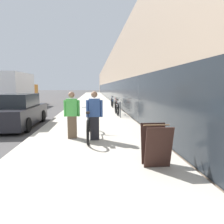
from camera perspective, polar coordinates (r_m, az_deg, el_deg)
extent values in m
cube|color=#BCB5A5|center=(25.91, -5.48, 3.29)|extent=(4.24, 70.00, 0.14)
cube|color=gray|center=(34.60, 6.60, 8.99)|extent=(10.00, 70.00, 5.86)
cube|color=#1E2328|center=(33.92, -1.71, 6.23)|extent=(0.10, 63.00, 2.20)
torus|color=black|center=(7.66, -6.54, -2.67)|extent=(0.06, 0.75, 0.75)
torus|color=black|center=(5.83, -6.92, -5.80)|extent=(0.06, 0.75, 0.75)
cylinder|color=black|center=(6.70, -6.73, -2.13)|extent=(0.04, 1.58, 0.04)
cylinder|color=black|center=(6.36, -6.80, -3.61)|extent=(0.04, 0.94, 0.34)
cylinder|color=black|center=(6.09, -6.89, -1.60)|extent=(0.03, 0.03, 0.31)
cube|color=black|center=(6.07, -6.91, -0.16)|extent=(0.11, 0.22, 0.05)
cylinder|color=black|center=(7.45, -6.61, 0.08)|extent=(0.03, 0.03, 0.33)
cylinder|color=silver|center=(7.44, -6.63, 1.33)|extent=(0.52, 0.03, 0.03)
cube|color=black|center=(6.41, -5.00, -4.60)|extent=(0.29, 0.21, 0.74)
cube|color=#33518E|center=(6.31, -5.06, 1.24)|extent=(0.35, 0.21, 0.57)
cylinder|color=#33518E|center=(6.32, -7.04, 0.95)|extent=(0.09, 0.09, 0.54)
cylinder|color=#33518E|center=(6.32, -3.08, 1.00)|extent=(0.09, 0.09, 0.54)
sphere|color=#936B51|center=(6.28, -5.10, 5.03)|extent=(0.20, 0.20, 0.20)
cube|color=brown|center=(6.70, -11.28, -4.24)|extent=(0.28, 0.20, 0.74)
cube|color=#4CB74C|center=(6.61, -11.42, 1.29)|extent=(0.34, 0.20, 0.56)
cylinder|color=#4CB74C|center=(6.64, -13.27, 1.01)|extent=(0.09, 0.09, 0.53)
cylinder|color=#4CB74C|center=(6.59, -9.55, 1.06)|extent=(0.09, 0.09, 0.53)
sphere|color=#936B51|center=(6.58, -11.51, 4.86)|extent=(0.20, 0.20, 0.20)
cylinder|color=#4C4C51|center=(10.92, 2.40, 0.51)|extent=(0.05, 0.05, 0.82)
cylinder|color=#4C4C51|center=(11.46, 2.04, 0.83)|extent=(0.05, 0.05, 0.82)
cylinder|color=#4C4C51|center=(11.15, 2.23, 2.76)|extent=(0.05, 0.55, 0.05)
torus|color=black|center=(12.64, 1.09, 1.30)|extent=(0.06, 0.76, 0.76)
torus|color=black|center=(11.69, 1.62, 0.82)|extent=(0.06, 0.76, 0.76)
cylinder|color=#B7BCC1|center=(12.14, 1.35, 2.16)|extent=(0.04, 0.82, 0.04)
cylinder|color=#B7BCC1|center=(11.96, 1.45, 1.56)|extent=(0.04, 0.50, 0.35)
cylinder|color=#B7BCC1|center=(11.82, 1.52, 2.79)|extent=(0.03, 0.03, 0.32)
cube|color=black|center=(11.81, 1.52, 3.55)|extent=(0.11, 0.22, 0.05)
cylinder|color=#B7BCC1|center=(12.53, 1.13, 3.08)|extent=(0.03, 0.03, 0.33)
cylinder|color=silver|center=(12.52, 1.13, 3.84)|extent=(0.52, 0.03, 0.03)
torus|color=black|center=(14.92, 0.95, 2.12)|extent=(0.06, 0.72, 0.72)
torus|color=black|center=(13.96, 1.39, 1.77)|extent=(0.06, 0.72, 0.72)
cylinder|color=red|center=(14.42, 1.17, 2.82)|extent=(0.04, 0.83, 0.04)
cylinder|color=red|center=(14.24, 1.25, 2.35)|extent=(0.04, 0.50, 0.33)
cylinder|color=red|center=(14.10, 1.31, 3.33)|extent=(0.03, 0.03, 0.30)
cube|color=black|center=(14.09, 1.31, 3.93)|extent=(0.11, 0.22, 0.05)
cylinder|color=red|center=(14.81, 0.99, 3.55)|extent=(0.03, 0.03, 0.31)
cylinder|color=silver|center=(14.80, 0.99, 4.15)|extent=(0.52, 0.03, 0.03)
torus|color=black|center=(17.19, -0.12, 2.83)|extent=(0.06, 0.75, 0.75)
torus|color=black|center=(16.14, 0.23, 2.55)|extent=(0.06, 0.75, 0.75)
cylinder|color=#2D56A8|center=(16.65, 0.05, 3.47)|extent=(0.04, 0.90, 0.04)
cylinder|color=#2D56A8|center=(16.45, 0.12, 3.05)|extent=(0.04, 0.55, 0.34)
cylinder|color=#2D56A8|center=(16.30, 0.16, 3.93)|extent=(0.03, 0.03, 0.31)
cube|color=black|center=(16.30, 0.16, 4.47)|extent=(0.11, 0.22, 0.05)
cylinder|color=#2D56A8|center=(17.08, -0.09, 4.11)|extent=(0.03, 0.03, 0.32)
cylinder|color=silver|center=(17.07, -0.09, 4.65)|extent=(0.52, 0.03, 0.03)
cube|color=#331E19|center=(4.24, 13.21, -9.97)|extent=(0.56, 0.20, 0.89)
cube|color=#331E19|center=(4.57, 11.77, -8.68)|extent=(0.56, 0.20, 0.89)
cylinder|color=#93704C|center=(4.31, 12.62, -3.66)|extent=(0.56, 0.03, 0.03)
cube|color=black|center=(10.14, -25.32, -0.77)|extent=(1.70, 4.15, 0.78)
cube|color=#1E2328|center=(10.08, -25.53, 3.06)|extent=(1.46, 2.07, 0.58)
cylinder|color=black|center=(11.60, -26.81, -1.13)|extent=(0.22, 0.60, 0.60)
cylinder|color=black|center=(11.12, -19.29, -1.08)|extent=(0.22, 0.60, 0.60)
cylinder|color=black|center=(8.76, -23.18, -3.40)|extent=(0.22, 0.60, 0.60)
cube|color=orange|center=(23.51, -23.31, 4.99)|extent=(2.07, 1.68, 1.85)
cube|color=white|center=(20.34, -26.29, 5.98)|extent=(2.25, 5.04, 2.85)
cylinder|color=black|center=(23.47, -25.93, 3.05)|extent=(0.28, 0.84, 0.84)
cylinder|color=black|center=(22.83, -21.10, 3.19)|extent=(0.28, 0.84, 0.84)
cylinder|color=black|center=(19.09, -24.28, 2.35)|extent=(0.28, 0.84, 0.84)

